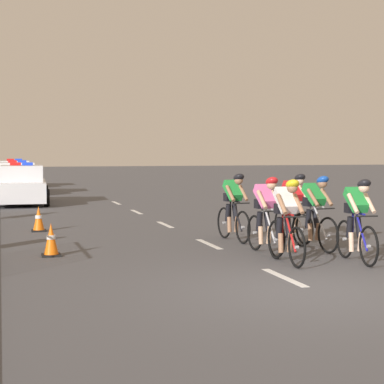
{
  "coord_description": "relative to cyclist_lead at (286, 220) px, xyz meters",
  "views": [
    {
      "loc": [
        -4.34,
        -8.7,
        2.02
      ],
      "look_at": [
        -0.19,
        5.7,
        1.1
      ],
      "focal_mm": 62.47,
      "sensor_mm": 36.0,
      "label": 1
    }
  ],
  "objects": [
    {
      "name": "cyclist_sixth",
      "position": [
        1.34,
        2.6,
        0.0
      ],
      "size": [
        0.44,
        1.72,
        1.56
      ],
      "color": "black",
      "rests_on": "ground"
    },
    {
      "name": "police_car_third",
      "position": [
        -4.13,
        28.21,
        -0.11
      ],
      "size": [
        2.0,
        4.4,
        1.59
      ],
      "color": "silver",
      "rests_on": "ground"
    },
    {
      "name": "traffic_cone_near",
      "position": [
        -4.0,
        6.16,
        -0.48
      ],
      "size": [
        0.36,
        0.36,
        0.64
      ],
      "color": "black",
      "rests_on": "ground"
    },
    {
      "name": "cyclist_fourth",
      "position": [
        1.24,
        1.35,
        0.0
      ],
      "size": [
        0.45,
        1.72,
        1.56
      ],
      "color": "black",
      "rests_on": "ground"
    },
    {
      "name": "cyclist_lead",
      "position": [
        0.0,
        0.0,
        0.0
      ],
      "size": [
        0.42,
        1.72,
        1.56
      ],
      "color": "black",
      "rests_on": "ground"
    },
    {
      "name": "cyclist_second",
      "position": [
        1.28,
        -0.24,
        0.0
      ],
      "size": [
        0.44,
        1.72,
        1.56
      ],
      "color": "black",
      "rests_on": "ground"
    },
    {
      "name": "police_car_second",
      "position": [
        -4.13,
        21.75,
        -0.11
      ],
      "size": [
        2.11,
        4.46,
        1.59
      ],
      "color": "white",
      "rests_on": "ground"
    },
    {
      "name": "cyclist_third",
      "position": [
        0.07,
        1.13,
        0.0
      ],
      "size": [
        0.43,
        1.72,
        1.56
      ],
      "color": "black",
      "rests_on": "ground"
    },
    {
      "name": "police_car_nearest",
      "position": [
        -4.13,
        15.24,
        -0.11
      ],
      "size": [
        2.16,
        4.48,
        1.59
      ],
      "color": "silver",
      "rests_on": "ground"
    },
    {
      "name": "traffic_cone_mid",
      "position": [
        -4.0,
        2.03,
        -0.48
      ],
      "size": [
        0.36,
        0.36,
        0.64
      ],
      "color": "black",
      "rests_on": "ground"
    },
    {
      "name": "cyclist_fifth",
      "position": [
        0.11,
        3.1,
        0.0
      ],
      "size": [
        0.44,
        1.72,
        1.56
      ],
      "color": "black",
      "rests_on": "ground"
    },
    {
      "name": "lane_markings_centre",
      "position": [
        -0.58,
        4.78,
        -0.78
      ],
      "size": [
        0.14,
        21.6,
        0.01
      ],
      "color": "white",
      "rests_on": "ground"
    },
    {
      "name": "ground_plane",
      "position": [
        -0.58,
        -2.25,
        -0.79
      ],
      "size": [
        160.0,
        160.0,
        0.0
      ],
      "primitive_type": "plane",
      "color": "#4C4C51"
    }
  ]
}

